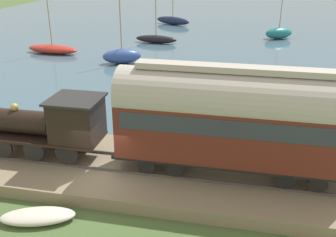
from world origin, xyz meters
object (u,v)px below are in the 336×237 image
Objects in this scene: sailboat_black at (156,39)px; rowboat_near_shore at (259,129)px; sailboat_red at (52,49)px; passenger_coach at (233,116)px; steam_locomotive at (50,122)px; sailboat_blue at (122,56)px; sailboat_teal at (279,33)px; sailboat_navy at (173,20)px; beached_dinghy at (38,216)px.

rowboat_near_shore is at bearing -147.95° from sailboat_black.
sailboat_red is at bearing 132.57° from sailboat_black.
sailboat_black reaches higher than passenger_coach.
passenger_coach reaches higher than steam_locomotive.
steam_locomotive is at bearing 115.78° from rowboat_near_shore.
steam_locomotive is at bearing 166.02° from sailboat_blue.
steam_locomotive is 1.14× the size of sailboat_teal.
passenger_coach is 1.35× the size of sailboat_blue.
sailboat_black is 1.12× the size of sailboat_teal.
passenger_coach is at bearing -155.55° from sailboat_black.
rowboat_near_shore is at bearing -136.81° from sailboat_navy.
beached_dinghy is (-45.21, -3.92, -0.37)m from sailboat_navy.
sailboat_blue is 17.88m from rowboat_near_shore.
sailboat_black is at bearing 20.03° from rowboat_near_shore.
sailboat_teal is (-7.33, -14.38, 0.09)m from sailboat_navy.
sailboat_red is (21.33, 19.27, -2.82)m from passenger_coach.
steam_locomotive is at bearing 131.42° from sailboat_teal.
beached_dinghy is at bearing -169.45° from sailboat_black.
steam_locomotive is 1.02× the size of sailboat_navy.
sailboat_black is at bearing -28.58° from sailboat_blue.
rowboat_near_shore is (6.16, -1.32, -3.12)m from passenger_coach.
sailboat_blue is at bearing 10.42° from beached_dinghy.
passenger_coach is 1.60× the size of sailboat_navy.
rowboat_near_shore is (-22.24, -11.46, -0.31)m from sailboat_black.
steam_locomotive is 0.64× the size of passenger_coach.
sailboat_teal is (33.92, -3.58, -2.61)m from passenger_coach.
passenger_coach is 8.51m from beached_dinghy.
sailboat_blue is 8.50m from sailboat_red.
sailboat_navy reaches higher than steam_locomotive.
steam_locomotive is 35.93m from sailboat_teal.
sailboat_navy reaches higher than beached_dinghy.
rowboat_near_shore is at bearing -39.03° from beached_dinghy.
sailboat_blue is at bearing 30.28° from passenger_coach.
sailboat_navy is 0.77× the size of sailboat_red.
sailboat_navy is at bearing 14.67° from passenger_coach.
sailboat_teal is at bearing -19.09° from steam_locomotive.
beached_dinghy is at bearing 119.89° from passenger_coach.
sailboat_red is at bearing 42.10° from passenger_coach.
rowboat_near_shore is 13.02m from beached_dinghy.
sailboat_black is 11.55m from sailboat_red.
sailboat_navy is at bearing 11.82° from rowboat_near_shore.
sailboat_red reaches higher than sailboat_navy.
steam_locomotive is 8.22m from passenger_coach.
sailboat_navy is at bearing 3.67° from steam_locomotive.
steam_locomotive is 4.65m from beached_dinghy.
sailboat_black is 32.52m from beached_dinghy.
beached_dinghy is (-25.28, -12.39, -0.26)m from sailboat_red.
sailboat_navy is 21.65m from sailboat_red.
sailboat_navy is 2.34× the size of rowboat_near_shore.
sailboat_black is (28.40, 1.98, -1.82)m from steam_locomotive.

